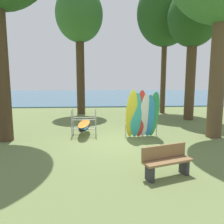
% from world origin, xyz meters
% --- Properties ---
extents(ground_plane, '(80.00, 80.00, 0.00)m').
position_xyz_m(ground_plane, '(0.00, 0.00, 0.00)').
color(ground_plane, olive).
extents(lake_water, '(80.00, 36.00, 0.10)m').
position_xyz_m(lake_water, '(0.00, 29.83, 0.05)').
color(lake_water, '#38607A').
rests_on(lake_water, ground).
extents(tree_mid_behind, '(3.50, 3.50, 9.45)m').
position_xyz_m(tree_mid_behind, '(-1.98, 8.05, 7.23)').
color(tree_mid_behind, '#42301E').
rests_on(tree_mid_behind, ground).
extents(tree_far_left_back, '(4.32, 4.32, 10.14)m').
position_xyz_m(tree_far_left_back, '(4.52, 8.03, 7.61)').
color(tree_far_left_back, '#4C3823').
rests_on(tree_far_left_back, ground).
extents(tree_far_right_back, '(3.20, 3.20, 8.39)m').
position_xyz_m(tree_far_right_back, '(5.37, 4.96, 6.34)').
color(tree_far_right_back, '#4C3823').
rests_on(tree_far_right_back, ground).
extents(leaning_board_pile, '(1.62, 0.79, 2.21)m').
position_xyz_m(leaning_board_pile, '(1.31, 0.57, 1.04)').
color(leaning_board_pile, yellow).
rests_on(leaning_board_pile, ground).
extents(board_storage_rack, '(1.15, 2.13, 1.25)m').
position_xyz_m(board_storage_rack, '(-1.35, 1.22, 0.50)').
color(board_storage_rack, '#9EA0A5').
rests_on(board_storage_rack, ground).
extents(park_bench, '(1.46, 0.83, 0.85)m').
position_xyz_m(park_bench, '(1.15, -3.41, 0.45)').
color(park_bench, '#2D2D33').
rests_on(park_bench, ground).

